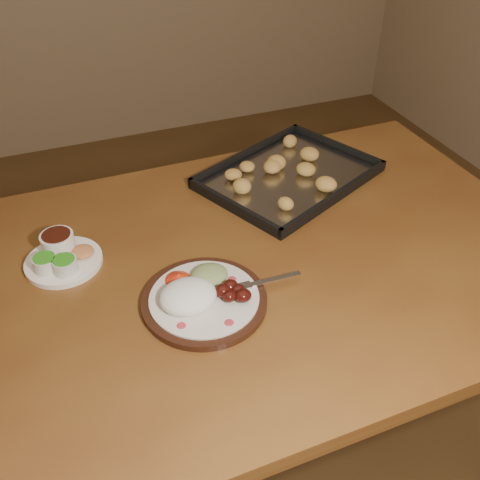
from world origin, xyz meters
name	(u,v)px	position (x,y,z in m)	size (l,w,h in m)	color
ground	(169,429)	(0.00, 0.00, 0.00)	(4.00, 4.00, 0.00)	brown
dining_table	(226,296)	(0.15, -0.14, 0.65)	(1.51, 0.91, 0.75)	brown
dinner_plate	(201,296)	(0.07, -0.23, 0.77)	(0.33, 0.25, 0.06)	black
condiment_saucer	(61,256)	(-0.17, -0.01, 0.77)	(0.16, 0.16, 0.06)	white
baking_tray	(289,175)	(0.43, 0.12, 0.76)	(0.53, 0.47, 0.05)	black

